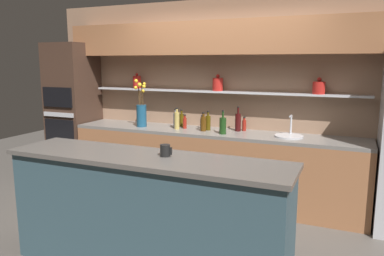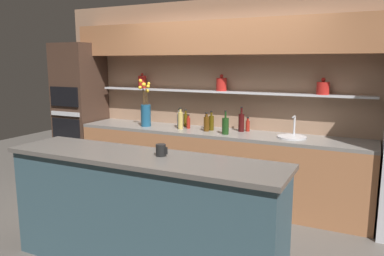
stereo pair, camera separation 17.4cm
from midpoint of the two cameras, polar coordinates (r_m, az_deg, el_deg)
The scene contains 18 objects.
ground_plane at distance 3.98m, azimuth -1.46°, elevation -16.77°, with size 12.00×12.00×0.00m, color #4C4742.
back_wall_unit at distance 4.96m, azimuth 6.70°, elevation 7.17°, with size 5.20×0.44×2.60m.
back_counter_unit at distance 4.89m, azimuth 4.48°, elevation -5.79°, with size 3.80×0.62×0.92m.
island_counter at distance 3.32m, azimuth -6.07°, elevation -12.69°, with size 2.49×0.61×1.02m.
oven_tower at distance 5.94m, azimuth -15.82°, elevation 2.30°, with size 0.61×0.64×2.06m.
flower_vase at distance 5.15m, azimuth -6.10°, elevation 2.42°, with size 0.16×0.17×0.65m.
sink_fixture at distance 4.54m, azimuth 16.06°, elevation -1.18°, with size 0.33×0.33×0.25m.
bottle_oil_0 at distance 5.12m, azimuth 0.01°, elevation 1.27°, with size 0.06×0.06×0.23m.
bottle_spirit_1 at distance 4.77m, azimuth 3.27°, elevation 0.67°, with size 0.07×0.07×0.24m.
bottle_spirit_2 at distance 5.03m, azimuth -0.93°, elevation 1.26°, with size 0.06×0.06×0.25m.
bottle_spirit_3 at distance 4.92m, azimuth -0.76°, elevation 1.22°, with size 0.07×0.07×0.28m.
bottle_sauce_4 at distance 4.96m, azimuth 0.45°, elevation 0.84°, with size 0.05×0.05×0.19m.
bottle_oil_5 at distance 4.84m, azimuth 3.99°, elevation 0.82°, with size 0.07×0.07×0.25m.
bottle_wine_6 at distance 4.58m, azimuth 6.20°, elevation 0.34°, with size 0.08×0.08×0.29m.
bottle_wine_7 at distance 4.79m, azimuth 8.56°, elevation 0.87°, with size 0.07×0.07×0.32m.
bottle_sauce_8 at distance 4.83m, azimuth 9.50°, elevation 0.40°, with size 0.05×0.05×0.18m.
bottle_sauce_9 at distance 4.97m, azimuth 3.13°, elevation 0.78°, with size 0.05×0.05×0.18m.
coffee_mug at distance 3.11m, azimuth -3.17°, elevation -3.40°, with size 0.10×0.08×0.10m.
Camera 2 is at (1.72, -3.11, 1.79)m, focal length 35.00 mm.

